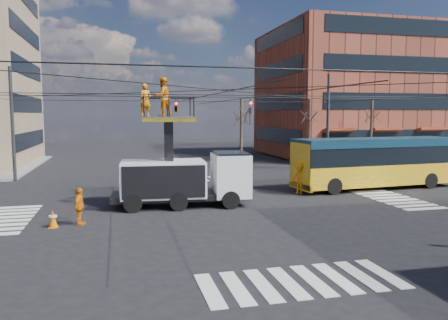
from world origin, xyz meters
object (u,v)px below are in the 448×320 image
(traffic_cone, at_px, (53,219))
(flagger, at_px, (299,178))
(worker_ground, at_px, (80,207))
(city_bus, at_px, (376,161))
(utility_truck, at_px, (184,165))

(traffic_cone, height_order, flagger, flagger)
(worker_ground, bearing_deg, city_bus, -59.34)
(utility_truck, distance_m, city_bus, 12.92)
(utility_truck, relative_size, flagger, 3.77)
(utility_truck, relative_size, traffic_cone, 9.55)
(traffic_cone, xyz_separation_m, flagger, (13.15, 4.87, 0.57))
(utility_truck, height_order, city_bus, utility_truck)
(utility_truck, distance_m, flagger, 7.46)
(city_bus, height_order, worker_ground, city_bus)
(utility_truck, relative_size, worker_ground, 4.44)
(utility_truck, bearing_deg, flagger, 18.00)
(traffic_cone, bearing_deg, flagger, 20.32)
(traffic_cone, height_order, worker_ground, worker_ground)
(worker_ground, bearing_deg, traffic_cone, 112.08)
(traffic_cone, bearing_deg, city_bus, 16.47)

